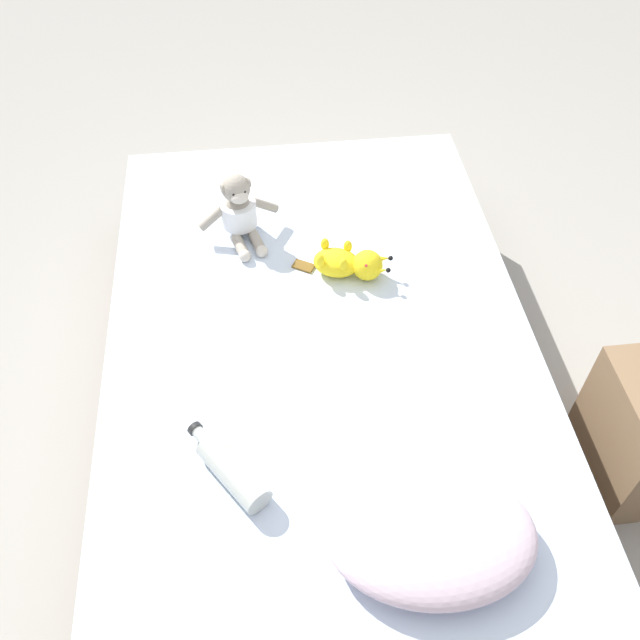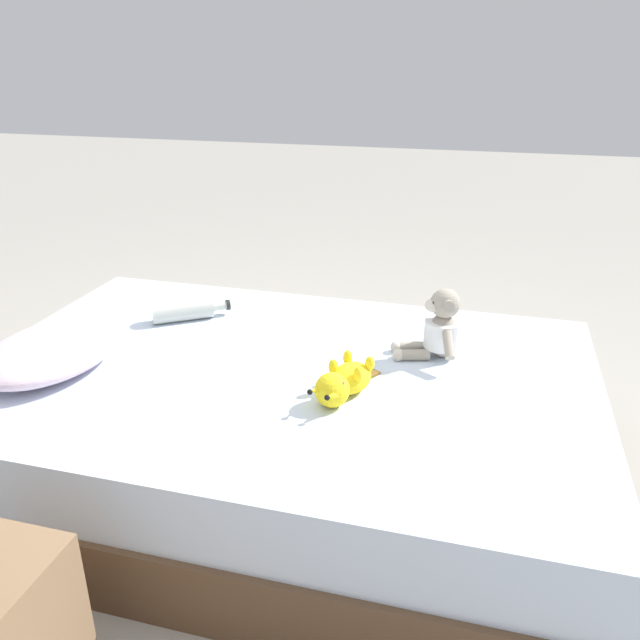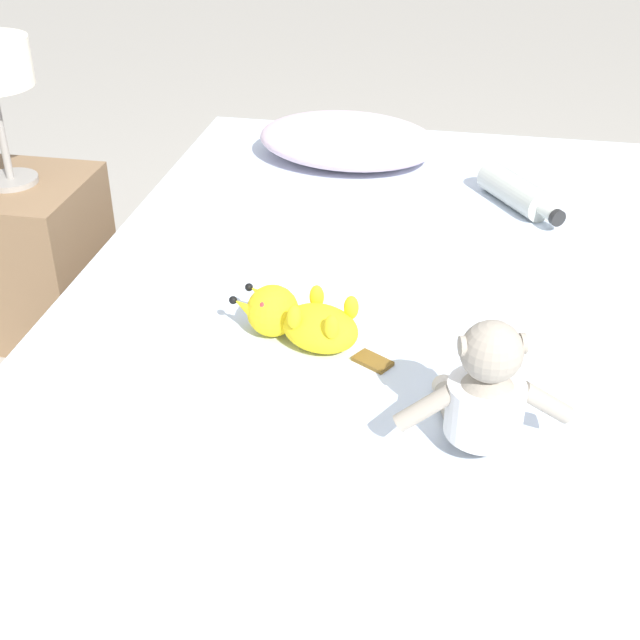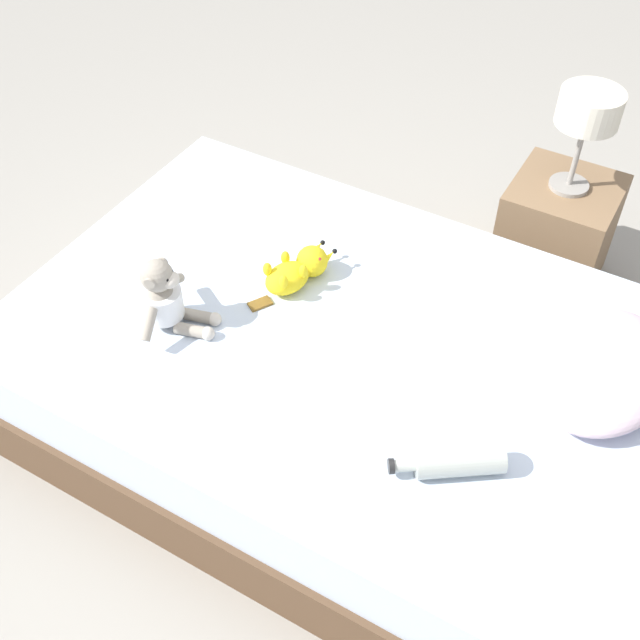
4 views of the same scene
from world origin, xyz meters
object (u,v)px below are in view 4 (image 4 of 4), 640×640
Objects in this scene: plush_yellow_creature at (298,270)px; plush_monkey at (165,299)px; glass_bottle at (456,461)px; bedside_lamp at (588,113)px; pillow at (602,369)px; nightstand at (555,234)px; bed at (343,380)px.

plush_monkey is at bearing -35.01° from plush_yellow_creature.
bedside_lamp is at bearing -174.92° from glass_bottle.
bedside_lamp is (-1.24, 0.83, 0.21)m from plush_monkey.
pillow is 1.65× the size of plush_yellow_creature.
nightstand is at bearing 0.00° from bedside_lamp.
pillow reaches higher than bed.
plush_yellow_creature reaches higher than bed.
plush_monkey reaches higher than plush_yellow_creature.
bed is 7.11× the size of plush_monkey.
nightstand is at bearing 161.01° from bed.
bedside_lamp is at bearing 146.88° from plush_yellow_creature.
pillow is 0.94m from nightstand.
plush_monkey reaches higher than nightstand.
glass_bottle is at bearing 86.46° from plush_monkey.
plush_yellow_creature is at bearing -33.12° from nightstand.
glass_bottle is at bearing -26.48° from pillow.
glass_bottle is 1.33m from nightstand.
plush_yellow_creature is at bearing -117.69° from bed.
bedside_lamp reaches higher than bed.
plush_monkey is 1.05× the size of glass_bottle.
nightstand is at bearing 146.34° from plush_monkey.
pillow is at bearing 22.40° from nightstand.
bedside_lamp is at bearing 180.00° from nightstand.
glass_bottle is at bearing 5.08° from bedside_lamp.
plush_monkey reaches higher than bed.
plush_yellow_creature is at bearing -33.12° from bedside_lamp.
plush_yellow_creature is 0.76× the size of nightstand.
bedside_lamp is (-1.02, 0.35, 0.52)m from bed.
plush_yellow_creature is 1.20× the size of glass_bottle.
pillow is (-0.18, 0.70, 0.27)m from bed.
pillow reaches higher than glass_bottle.
plush_yellow_creature is (-0.34, 0.24, -0.05)m from plush_monkey.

